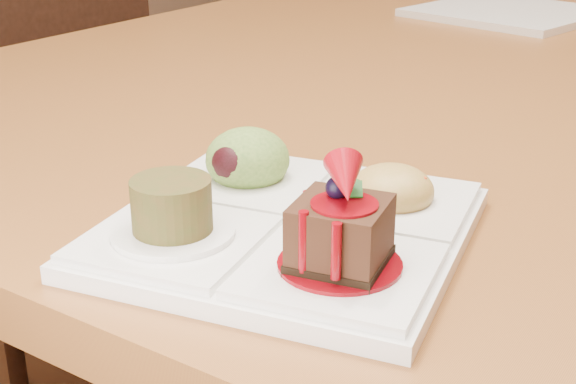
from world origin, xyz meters
The scene contains 4 objects.
dining_table centered at (0.00, 0.00, 0.68)m, with size 1.00×1.80×0.75m.
chair_left centered at (-0.65, -0.15, 0.54)m, with size 0.47×0.47×0.95m.
sampler_plate centered at (0.17, -0.75, 0.77)m, with size 0.27×0.27×0.09m.
second_plate centered at (0.01, 0.18, 0.76)m, with size 0.27×0.27×0.01m, color white.
Camera 1 is at (0.44, -1.16, 0.98)m, focal length 50.00 mm.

